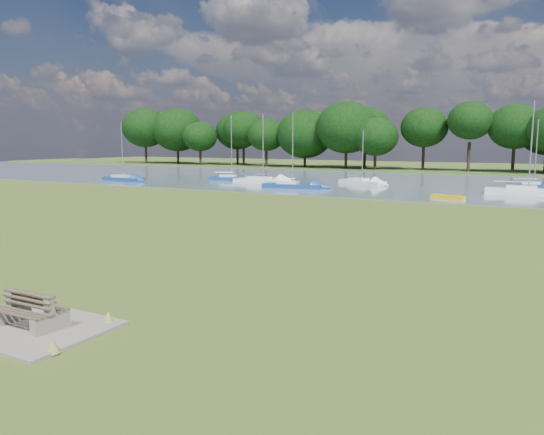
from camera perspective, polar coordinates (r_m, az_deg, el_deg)
The scene contains 14 objects.
ground at distance 26.85m, azimuth 0.16°, elevation -2.85°, with size 220.00×220.00×0.00m, color brown.
river at distance 66.53m, azimuth 17.81°, elevation 3.41°, with size 220.00×40.00×0.10m, color slate.
far_bank at distance 96.09m, azimuth 21.29°, elevation 4.61°, with size 220.00×20.00×0.40m, color #4C6626.
concrete_pad at distance 16.40m, azimuth -24.46°, elevation -10.71°, with size 4.20×3.20×0.10m, color gray.
bench_pair at distance 16.26m, azimuth -24.56°, elevation -9.15°, with size 1.91×1.14×1.02m.
kayak at distance 49.86m, azimuth 18.38°, elevation 2.12°, with size 3.11×0.73×0.31m, color yellow.
tree_line at distance 91.85m, azimuth 21.94°, elevation 8.93°, with size 146.30×9.96×12.05m.
sailboat_0 at distance 69.18m, azimuth -4.40°, elevation 4.36°, with size 6.02×3.13×8.31m.
sailboat_1 at distance 56.27m, azimuth 25.76°, elevation 2.72°, with size 7.85×2.77×8.84m.
sailboat_2 at distance 64.28m, azimuth -1.03°, elevation 4.09°, with size 7.84×2.86×8.34m.
sailboat_3 at distance 57.82m, azimuth 2.14°, elevation 3.61°, with size 6.74×3.15×8.13m.
sailboat_5 at distance 63.59m, azimuth 26.29°, elevation 3.20°, with size 5.47×3.00×7.39m.
sailboat_6 at distance 70.85m, azimuth -15.75°, elevation 4.16°, with size 6.51×2.52×7.50m.
sailboat_7 at distance 64.05m, azimuth 9.61°, elevation 3.92°, with size 6.35×4.04×6.29m.
Camera 1 is at (12.63, -23.12, 5.17)m, focal length 35.00 mm.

